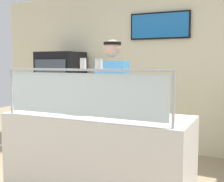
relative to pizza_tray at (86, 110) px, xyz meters
The scene contains 10 objects.
ground_plane 1.12m from the pizza_tray, 70.54° to the left, with size 12.00×12.00×0.00m, color tan.
shop_rear_unit 2.12m from the pizza_tray, 84.71° to the left, with size 6.31×0.13×2.70m.
serving_counter 0.53m from the pizza_tray, 23.75° to the right, with size 1.91×0.75×0.95m, color silver.
sneeze_guard 0.52m from the pizza_tray, 64.35° to the right, with size 1.73×0.06×0.48m.
pizza_tray is the anchor object (origin of this frame).
pizza_server 0.03m from the pizza_tray, 86.52° to the right, with size 0.07×0.28×0.01m, color #ADAFB7.
parmesan_shaker 0.67m from the pizza_tray, 62.30° to the right, with size 0.06×0.06×0.10m.
pepper_flake_shaker 0.74m from the pizza_tray, 47.03° to the right, with size 0.07×0.07×0.09m.
worker_figure 0.55m from the pizza_tray, 83.55° to the left, with size 0.41×0.50×1.76m.
drink_fridge 2.19m from the pizza_tray, 131.86° to the left, with size 0.72×0.62×1.67m.
Camera 1 is at (2.36, -2.27, 1.48)m, focal length 47.41 mm.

